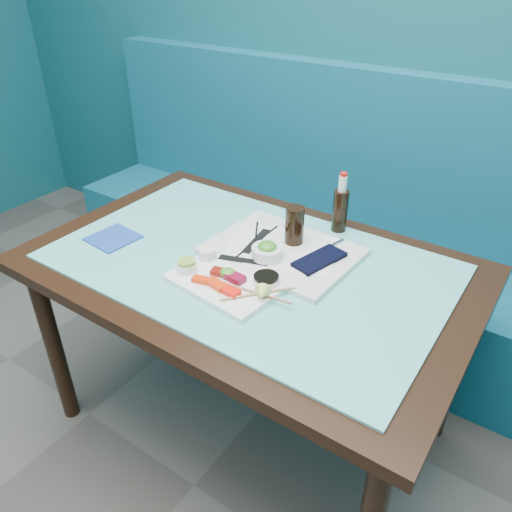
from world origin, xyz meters
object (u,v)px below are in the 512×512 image
Objects in this scene: blue_napkin at (113,238)px; cola_bottle_body at (340,211)px; booth_bench at (350,250)px; serving_tray at (282,251)px; cola_glass at (294,225)px; dining_table at (248,284)px; sashimi_plate at (227,281)px; seaweed_bowl at (267,253)px.

cola_bottle_body is at bearing 39.12° from blue_napkin.
booth_bench reaches higher than serving_tray.
dining_table is at bearing -116.39° from cola_glass.
dining_table is at bearing 104.83° from sashimi_plate.
serving_tray is 4.72× the size of seaweed_bowl.
sashimi_plate is 0.24m from serving_tray.
seaweed_bowl is 0.66× the size of cola_bottle_body.
dining_table is at bearing -90.00° from booth_bench.
serving_tray is at bearing -107.83° from cola_bottle_body.
booth_bench reaches higher than blue_napkin.
cola_glass is 0.87× the size of blue_napkin.
seaweed_bowl is 0.76× the size of cola_glass.
blue_napkin is at bearing -162.18° from dining_table.
serving_tray is (0.07, -0.74, 0.39)m from booth_bench.
cola_glass reaches higher than sashimi_plate.
dining_table is 4.38× the size of sashimi_plate.
cola_bottle_body reaches higher than blue_napkin.
booth_bench is 0.92m from seaweed_bowl.
sashimi_plate reaches higher than dining_table.
seaweed_bowl is at bearing -94.69° from serving_tray.
dining_table is 14.37× the size of seaweed_bowl.
seaweed_bowl is 0.34m from cola_bottle_body.
dining_table is 9.52× the size of blue_napkin.
cola_glass is (0.01, 0.05, 0.07)m from serving_tray.
sashimi_plate is (0.02, -0.14, 0.10)m from dining_table.
serving_tray is at bearing -100.30° from cola_glass.
booth_bench is 1.16m from blue_napkin.
cola_glass reaches higher than serving_tray.
cola_glass is at bearing 63.61° from dining_table.
blue_napkin is (-0.54, -0.30, -0.08)m from cola_glass.
dining_table is 3.05× the size of serving_tray.
cola_glass is (0.05, 0.29, 0.07)m from sashimi_plate.
cola_bottle_body is (0.12, 0.48, 0.07)m from sashimi_plate.
serving_tray is 3.10× the size of cola_bottle_body.
booth_bench is at bearing 106.33° from cola_bottle_body.
blue_napkin reaches higher than dining_table.
booth_bench is 0.84m from serving_tray.
blue_napkin is (-0.52, -0.17, -0.03)m from seaweed_bowl.
serving_tray is 0.27m from cola_bottle_body.
booth_bench is 2.14× the size of dining_table.
blue_napkin is (-0.46, -0.99, 0.39)m from booth_bench.
serving_tray reaches higher than blue_napkin.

